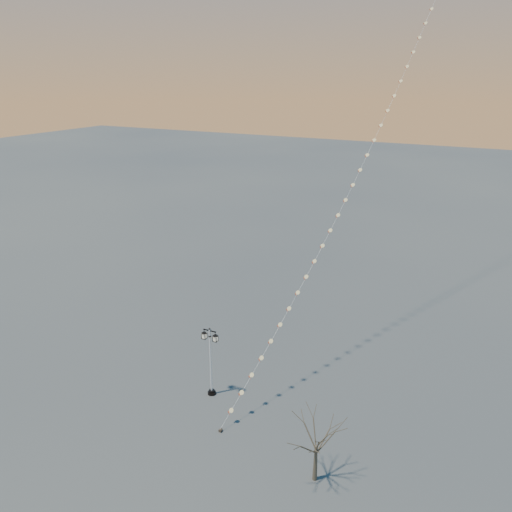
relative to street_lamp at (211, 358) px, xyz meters
The scene contains 4 objects.
ground 5.00m from the street_lamp, 69.20° to the right, with size 300.00×300.00×0.00m, color #444645.
street_lamp is the anchor object (origin of this frame).
bare_tree 10.58m from the street_lamp, 24.02° to the right, with size 2.62×2.62×4.34m.
kite_train 25.83m from the street_lamp, 69.48° to the left, with size 8.21×41.92×42.02m.
Camera 1 is at (15.80, -22.61, 22.13)m, focal length 35.54 mm.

